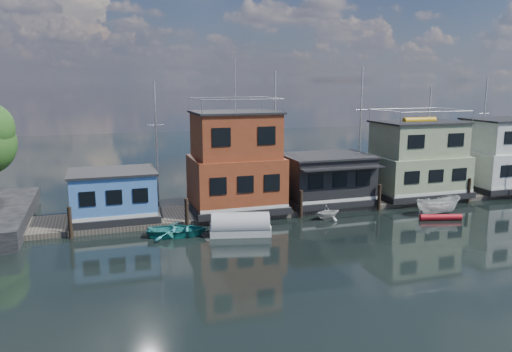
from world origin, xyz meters
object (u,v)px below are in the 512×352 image
object	(u,v)px
tarp_runabout	(240,226)
houseboat_dark	(326,178)
dinghy_teal	(177,230)
motorboat	(438,206)
houseboat_blue	(113,195)
houseboat_red	(236,164)
houseboat_green	(417,160)
dinghy_white	(328,212)
houseboat_white	(506,155)
red_kayak	(441,217)

from	to	relation	value
tarp_runabout	houseboat_dark	bearing A→B (deg)	44.43
dinghy_teal	motorboat	size ratio (longest dim) A/B	1.08
houseboat_blue	houseboat_red	bearing A→B (deg)	0.00
motorboat	houseboat_dark	bearing A→B (deg)	59.02
houseboat_green	dinghy_white	distance (m)	11.71
houseboat_blue	houseboat_white	distance (m)	36.52
houseboat_dark	motorboat	world-z (taller)	houseboat_dark
houseboat_dark	motorboat	distance (m)	9.23
houseboat_white	dinghy_teal	world-z (taller)	houseboat_white
houseboat_red	tarp_runabout	size ratio (longest dim) A/B	2.65
dinghy_white	dinghy_teal	bearing A→B (deg)	83.47
dinghy_white	houseboat_blue	bearing A→B (deg)	66.55
houseboat_green	motorboat	size ratio (longest dim) A/B	2.19
houseboat_blue	houseboat_dark	bearing A→B (deg)	-0.06
tarp_runabout	houseboat_blue	bearing A→B (deg)	159.45
houseboat_red	red_kayak	xyz separation A→B (m)	(14.53, -6.78, -3.86)
houseboat_white	dinghy_white	distance (m)	21.22
houseboat_blue	red_kayak	xyz separation A→B (m)	(24.03, -6.78, -1.97)
houseboat_green	dinghy_white	size ratio (longest dim) A/B	3.80
motorboat	dinghy_white	bearing A→B (deg)	85.26
motorboat	red_kayak	bearing A→B (deg)	154.79
houseboat_blue	dinghy_white	xyz separation A→B (m)	(15.83, -3.81, -1.62)
houseboat_white	motorboat	bearing A→B (deg)	-155.47
houseboat_dark	tarp_runabout	size ratio (longest dim) A/B	1.65
houseboat_green	dinghy_teal	size ratio (longest dim) A/B	2.03
houseboat_red	houseboat_dark	size ratio (longest dim) A/B	1.60
houseboat_red	houseboat_green	distance (m)	17.01
houseboat_white	dinghy_teal	size ratio (longest dim) A/B	2.03
dinghy_teal	tarp_runabout	xyz separation A→B (m)	(4.24, -1.06, 0.21)
tarp_runabout	motorboat	bearing A→B (deg)	14.34
houseboat_red	dinghy_white	xyz separation A→B (m)	(6.33, -3.81, -3.52)
tarp_runabout	motorboat	distance (m)	16.61
houseboat_blue	dinghy_teal	bearing A→B (deg)	-48.25
houseboat_white	red_kayak	size ratio (longest dim) A/B	2.58
houseboat_dark	dinghy_teal	xyz separation A→B (m)	(-13.48, -4.49, -1.99)
houseboat_dark	dinghy_white	size ratio (longest dim) A/B	3.35
dinghy_white	motorboat	xyz separation A→B (m)	(9.04, -1.50, 0.16)
houseboat_blue	dinghy_white	world-z (taller)	houseboat_blue
red_kayak	dinghy_teal	bearing A→B (deg)	-171.85
houseboat_white	red_kayak	bearing A→B (deg)	-151.47
houseboat_blue	tarp_runabout	distance (m)	10.09
dinghy_teal	dinghy_white	size ratio (longest dim) A/B	1.87
houseboat_white	dinghy_teal	distance (m)	32.93
houseboat_red	tarp_runabout	xyz separation A→B (m)	(-1.24, -5.57, -3.47)
dinghy_teal	houseboat_dark	bearing A→B (deg)	-59.98
houseboat_red	dinghy_white	distance (m)	8.18
houseboat_green	red_kayak	xyz separation A→B (m)	(-2.47, -6.78, -3.31)
tarp_runabout	motorboat	xyz separation A→B (m)	(16.61, 0.26, 0.10)
red_kayak	motorboat	distance (m)	1.77
houseboat_dark	tarp_runabout	distance (m)	10.92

